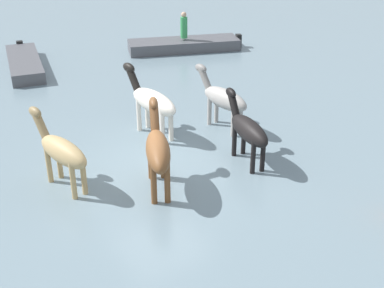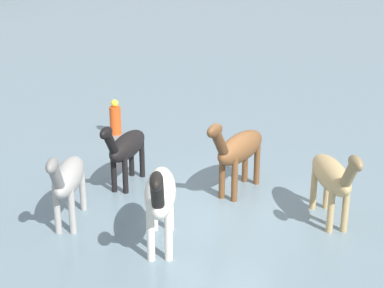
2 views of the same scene
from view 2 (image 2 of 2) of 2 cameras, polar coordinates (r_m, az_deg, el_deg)
ground_plane at (r=12.67m, az=2.96°, el=-6.19°), size 208.41×208.41×0.00m
horse_lead at (r=11.79m, az=14.39°, el=-3.27°), size 2.43×0.93×1.87m
horse_pinto_flank at (r=11.65m, az=-12.80°, el=-3.49°), size 2.38×0.74×1.84m
horse_mid_herd at (r=12.91m, az=4.90°, el=-0.48°), size 2.50×1.46×2.00m
horse_gray_outer at (r=13.40m, az=-6.85°, el=-0.31°), size 2.35×0.84×1.81m
horse_dun_straggler at (r=10.41m, az=-3.34°, el=-5.23°), size 2.60×0.84×2.00m
buoy_channel_marker at (r=17.67m, az=-7.98°, el=2.62°), size 0.36×0.36×1.14m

